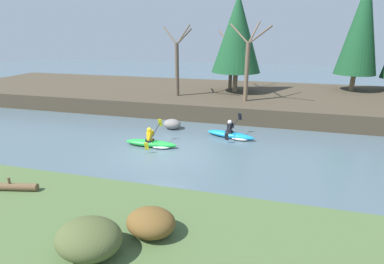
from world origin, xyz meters
TOP-DOWN VIEW (x-y plane):
  - ground_plane at (0.00, 0.00)m, footprint 90.00×90.00m
  - riverbank_near at (0.00, -6.95)m, footprint 44.00×5.26m
  - riverbank_far at (0.00, 10.99)m, footprint 44.00×11.10m
  - conifer_tree_far_left at (2.04, 10.79)m, footprint 3.68×3.68m
  - conifer_tree_left at (10.96, 13.66)m, footprint 3.04×3.04m
  - bare_tree_upstream at (-1.83, 8.28)m, footprint 2.78×2.75m
  - bare_tree_mid_upstream at (1.54, 11.82)m, footprint 2.65×2.61m
  - bare_tree_mid_downstream at (3.15, 7.78)m, footprint 2.87×2.83m
  - shrub_clump_second at (1.11, -7.69)m, footprint 1.53×1.27m
  - shrub_clump_third at (2.17, -6.68)m, footprint 1.24×1.03m
  - kayaker_lead at (2.91, 3.04)m, footprint 2.78×2.05m
  - kayaker_middle at (-0.79, 0.71)m, footprint 2.77×2.06m
  - boulder_midstream at (-0.79, 3.77)m, footprint 1.05×0.82m
  - driftwood_log at (-3.17, -5.84)m, footprint 2.14×0.70m

SIDE VIEW (x-z plane):
  - ground_plane at x=0.00m, z-range 0.00..0.00m
  - kayaker_lead at x=2.91m, z-range -0.40..0.80m
  - kayaker_middle at x=-0.79m, z-range -0.40..0.80m
  - boulder_midstream at x=-0.79m, z-range 0.00..0.59m
  - riverbank_near at x=0.00m, z-range 0.00..0.75m
  - riverbank_far at x=0.00m, z-range 0.00..1.09m
  - driftwood_log at x=-3.17m, z-range 0.65..1.09m
  - shrub_clump_third at x=2.17m, z-range 0.75..1.42m
  - shrub_clump_second at x=1.11m, z-range 0.75..1.58m
  - bare_tree_mid_upstream at x=1.54m, z-range 0.96..5.67m
  - bare_tree_upstream at x=-1.83m, z-range 0.95..5.92m
  - bare_tree_mid_downstream at x=3.15m, z-range 0.94..6.08m
  - conifer_tree_far_left at x=2.04m, z-range 1.84..8.97m
  - conifer_tree_left at x=10.96m, z-range 1.73..10.16m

